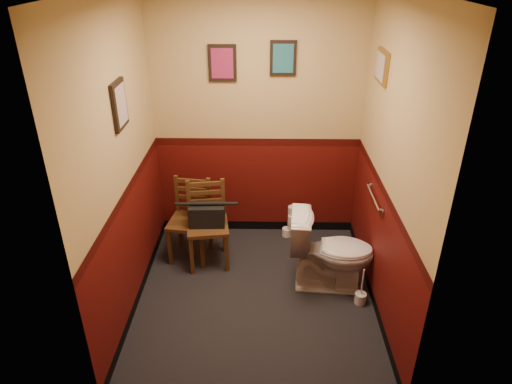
% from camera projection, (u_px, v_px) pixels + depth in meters
% --- Properties ---
extents(floor, '(2.20, 2.40, 0.00)m').
position_uv_depth(floor, '(256.00, 296.00, 4.37)').
color(floor, black).
rests_on(floor, ground).
extents(wall_back, '(2.20, 0.00, 2.70)m').
position_uv_depth(wall_back, '(258.00, 121.00, 4.80)').
color(wall_back, '#4B0D0A').
rests_on(wall_back, ground).
extents(wall_front, '(2.20, 0.00, 2.70)m').
position_uv_depth(wall_front, '(252.00, 254.00, 2.68)').
color(wall_front, '#4B0D0A').
rests_on(wall_front, ground).
extents(wall_left, '(0.00, 2.40, 2.70)m').
position_uv_depth(wall_left, '(122.00, 167.00, 3.75)').
color(wall_left, '#4B0D0A').
rests_on(wall_left, ground).
extents(wall_right, '(0.00, 2.40, 2.70)m').
position_uv_depth(wall_right, '(390.00, 169.00, 3.72)').
color(wall_right, '#4B0D0A').
rests_on(wall_right, ground).
extents(grab_bar, '(0.05, 0.56, 0.06)m').
position_uv_depth(grab_bar, '(374.00, 198.00, 4.13)').
color(grab_bar, silver).
rests_on(grab_bar, wall_right).
extents(framed_print_back_a, '(0.28, 0.04, 0.36)m').
position_uv_depth(framed_print_back_a, '(222.00, 63.00, 4.51)').
color(framed_print_back_a, black).
rests_on(framed_print_back_a, wall_back).
extents(framed_print_back_b, '(0.26, 0.04, 0.34)m').
position_uv_depth(framed_print_back_b, '(283.00, 58.00, 4.47)').
color(framed_print_back_b, black).
rests_on(framed_print_back_b, wall_back).
extents(framed_print_left, '(0.04, 0.30, 0.38)m').
position_uv_depth(framed_print_left, '(120.00, 105.00, 3.61)').
color(framed_print_left, black).
rests_on(framed_print_left, wall_left).
extents(framed_print_right, '(0.04, 0.34, 0.28)m').
position_uv_depth(framed_print_right, '(382.00, 66.00, 3.92)').
color(framed_print_right, olive).
rests_on(framed_print_right, wall_right).
extents(toilet, '(0.84, 0.52, 0.79)m').
position_uv_depth(toilet, '(331.00, 252.00, 4.34)').
color(toilet, white).
rests_on(toilet, floor).
extents(toilet_brush, '(0.11, 0.11, 0.39)m').
position_uv_depth(toilet_brush, '(360.00, 297.00, 4.26)').
color(toilet_brush, silver).
rests_on(toilet_brush, floor).
extents(chair_left, '(0.46, 0.46, 0.87)m').
position_uv_depth(chair_left, '(191.00, 220.00, 4.78)').
color(chair_left, '#4F3117').
rests_on(chair_left, floor).
extents(chair_right, '(0.47, 0.47, 0.88)m').
position_uv_depth(chair_right, '(208.00, 224.00, 4.69)').
color(chair_right, '#4F3117').
rests_on(chair_right, floor).
extents(handbag, '(0.36, 0.19, 0.26)m').
position_uv_depth(handbag, '(207.00, 215.00, 4.59)').
color(handbag, black).
rests_on(handbag, chair_right).
extents(tp_stack, '(0.22, 0.13, 0.38)m').
position_uv_depth(tp_stack, '(292.00, 224.00, 5.22)').
color(tp_stack, silver).
rests_on(tp_stack, floor).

